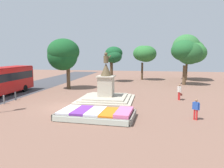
# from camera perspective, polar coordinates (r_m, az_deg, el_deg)

# --- Properties ---
(ground_plane) EXTENTS (90.48, 90.48, 0.00)m
(ground_plane) POSITION_cam_1_polar(r_m,az_deg,el_deg) (20.48, -11.86, -6.03)
(ground_plane) COLOR brown
(flower_planter) EXTENTS (5.98, 3.49, 0.71)m
(flower_planter) POSITION_cam_1_polar(r_m,az_deg,el_deg) (16.80, -4.11, -7.91)
(flower_planter) COLOR #38281C
(flower_planter) RESTS_ON ground_plane
(statue_monument) EXTENTS (5.74, 5.74, 5.03)m
(statue_monument) POSITION_cam_1_polar(r_m,az_deg,el_deg) (23.18, -1.56, -1.90)
(statue_monument) COLOR #B2A793
(statue_monument) RESTS_ON ground_plane
(pedestrian_with_handbag) EXTENTS (0.46, 0.66, 1.72)m
(pedestrian_with_handbag) POSITION_cam_1_polar(r_m,az_deg,el_deg) (24.15, 17.19, -1.75)
(pedestrian_with_handbag) COLOR red
(pedestrian_with_handbag) RESTS_ON ground_plane
(pedestrian_crossing_plaza) EXTENTS (0.48, 0.40, 1.58)m
(pedestrian_crossing_plaza) POSITION_cam_1_polar(r_m,az_deg,el_deg) (17.31, 21.07, -5.86)
(pedestrian_crossing_plaza) COLOR red
(pedestrian_crossing_plaza) RESTS_ON ground_plane
(kerb_bollard_mid_b) EXTENTS (0.17, 0.17, 0.88)m
(kerb_bollard_mid_b) POSITION_cam_1_polar(r_m,az_deg,el_deg) (23.78, -26.41, -3.62)
(kerb_bollard_mid_b) COLOR slate
(kerb_bollard_mid_b) RESTS_ON ground_plane
(kerb_bollard_north) EXTENTS (0.17, 0.17, 0.91)m
(kerb_bollard_north) POSITION_cam_1_polar(r_m,az_deg,el_deg) (25.21, -23.91, -2.84)
(kerb_bollard_north) COLOR #4C5156
(kerb_bollard_north) RESTS_ON ground_plane
(park_tree_far_left) EXTENTS (5.93, 6.61, 8.47)m
(park_tree_far_left) POSITION_cam_1_polar(r_m,az_deg,el_deg) (43.23, 19.65, 8.39)
(park_tree_far_left) COLOR #4C3823
(park_tree_far_left) RESTS_ON ground_plane
(park_tree_behind_statue) EXTENTS (4.67, 4.21, 7.02)m
(park_tree_behind_statue) POSITION_cam_1_polar(r_m,az_deg,el_deg) (35.87, 18.89, 7.92)
(park_tree_behind_statue) COLOR brown
(park_tree_behind_statue) RESTS_ON ground_plane
(park_tree_far_right) EXTENTS (4.37, 4.19, 6.96)m
(park_tree_far_right) POSITION_cam_1_polar(r_m,az_deg,el_deg) (30.87, -12.63, 7.76)
(park_tree_far_right) COLOR brown
(park_tree_far_right) RESTS_ON ground_plane
(park_tree_street_side) EXTENTS (3.15, 3.63, 6.16)m
(park_tree_street_side) POSITION_cam_1_polar(r_m,az_deg,el_deg) (38.37, 0.38, 7.57)
(park_tree_street_side) COLOR #4C3823
(park_tree_street_side) RESTS_ON ground_plane
(park_tree_mid_canopy) EXTENTS (4.32, 3.87, 6.42)m
(park_tree_mid_canopy) POSITION_cam_1_polar(r_m,az_deg,el_deg) (41.23, 8.52, 7.82)
(park_tree_mid_canopy) COLOR #4C3823
(park_tree_mid_canopy) RESTS_ON ground_plane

